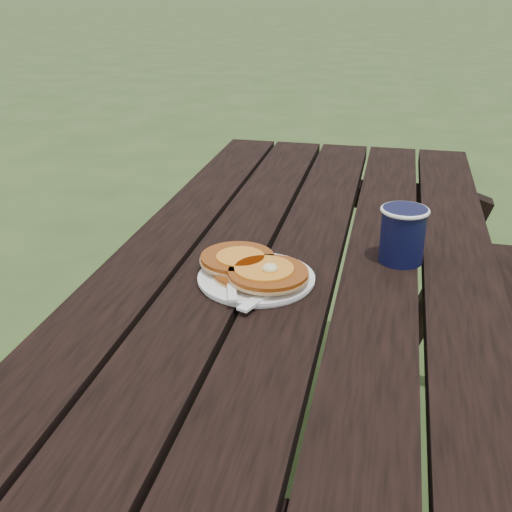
% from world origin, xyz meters
% --- Properties ---
extents(picnic_table, '(1.36, 1.80, 0.75)m').
position_xyz_m(picnic_table, '(0.00, 0.00, 0.37)').
color(picnic_table, black).
rests_on(picnic_table, ground).
extents(plate, '(0.27, 0.27, 0.01)m').
position_xyz_m(plate, '(-0.07, -0.12, 0.76)').
color(plate, white).
rests_on(plate, picnic_table).
extents(pancake_stack, '(0.21, 0.19, 0.04)m').
position_xyz_m(pancake_stack, '(-0.07, -0.12, 0.77)').
color(pancake_stack, '#8B3F0F').
rests_on(pancake_stack, plate).
extents(knife, '(0.08, 0.17, 0.00)m').
position_xyz_m(knife, '(-0.03, -0.17, 0.76)').
color(knife, white).
rests_on(knife, plate).
extents(fork, '(0.08, 0.16, 0.01)m').
position_xyz_m(fork, '(-0.10, -0.19, 0.77)').
color(fork, white).
rests_on(fork, plate).
extents(coffee_cup, '(0.09, 0.09, 0.11)m').
position_xyz_m(coffee_cup, '(0.19, 0.03, 0.81)').
color(coffee_cup, black).
rests_on(coffee_cup, picnic_table).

